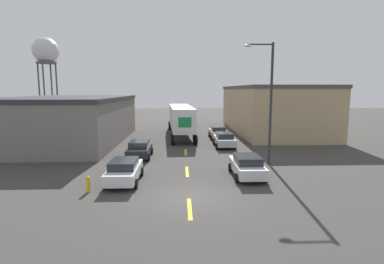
{
  "coord_description": "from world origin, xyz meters",
  "views": [
    {
      "loc": [
        -0.39,
        -15.64,
        5.83
      ],
      "look_at": [
        0.54,
        10.31,
        2.17
      ],
      "focal_mm": 28.0,
      "sensor_mm": 36.0,
      "label": 1
    }
  ],
  "objects_px": {
    "parked_car_left_far": "(140,149)",
    "parked_car_right_mid": "(224,139)",
    "water_tower": "(46,52)",
    "fire_hydrant": "(88,184)",
    "semi_truck": "(180,117)",
    "street_lamp": "(268,97)",
    "parked_car_right_far": "(218,132)",
    "parked_car_left_near": "(124,170)",
    "parked_car_right_near": "(247,166)"
  },
  "relations": [
    {
      "from": "parked_car_right_near",
      "to": "parked_car_right_mid",
      "type": "bearing_deg",
      "value": 90.0
    },
    {
      "from": "parked_car_right_far",
      "to": "street_lamp",
      "type": "distance_m",
      "value": 13.87
    },
    {
      "from": "parked_car_left_near",
      "to": "water_tower",
      "type": "relative_size",
      "value": 0.28
    },
    {
      "from": "water_tower",
      "to": "parked_car_left_near",
      "type": "bearing_deg",
      "value": -61.21
    },
    {
      "from": "fire_hydrant",
      "to": "parked_car_left_far",
      "type": "bearing_deg",
      "value": 78.92
    },
    {
      "from": "semi_truck",
      "to": "parked_car_right_near",
      "type": "height_order",
      "value": "semi_truck"
    },
    {
      "from": "parked_car_right_mid",
      "to": "parked_car_left_near",
      "type": "relative_size",
      "value": 1.0
    },
    {
      "from": "parked_car_left_far",
      "to": "water_tower",
      "type": "relative_size",
      "value": 0.28
    },
    {
      "from": "water_tower",
      "to": "parked_car_left_far",
      "type": "bearing_deg",
      "value": -55.98
    },
    {
      "from": "water_tower",
      "to": "street_lamp",
      "type": "height_order",
      "value": "water_tower"
    },
    {
      "from": "street_lamp",
      "to": "parked_car_right_near",
      "type": "bearing_deg",
      "value": -124.07
    },
    {
      "from": "parked_car_right_far",
      "to": "parked_car_left_far",
      "type": "distance_m",
      "value": 12.89
    },
    {
      "from": "parked_car_left_near",
      "to": "fire_hydrant",
      "type": "bearing_deg",
      "value": -134.35
    },
    {
      "from": "parked_car_left_near",
      "to": "street_lamp",
      "type": "relative_size",
      "value": 0.46
    },
    {
      "from": "parked_car_right_near",
      "to": "water_tower",
      "type": "bearing_deg",
      "value": 127.94
    },
    {
      "from": "fire_hydrant",
      "to": "parked_car_right_mid",
      "type": "bearing_deg",
      "value": 54.01
    },
    {
      "from": "semi_truck",
      "to": "parked_car_left_far",
      "type": "bearing_deg",
      "value": -108.87
    },
    {
      "from": "semi_truck",
      "to": "street_lamp",
      "type": "xyz_separation_m",
      "value": [
        6.81,
        -15.7,
        2.94
      ]
    },
    {
      "from": "semi_truck",
      "to": "water_tower",
      "type": "distance_m",
      "value": 32.11
    },
    {
      "from": "parked_car_right_far",
      "to": "fire_hydrant",
      "type": "distance_m",
      "value": 21.31
    },
    {
      "from": "parked_car_right_mid",
      "to": "street_lamp",
      "type": "bearing_deg",
      "value": -73.2
    },
    {
      "from": "water_tower",
      "to": "fire_hydrant",
      "type": "xyz_separation_m",
      "value": [
        19.21,
        -39.88,
        -12.1
      ]
    },
    {
      "from": "parked_car_right_near",
      "to": "parked_car_left_far",
      "type": "bearing_deg",
      "value": 142.57
    },
    {
      "from": "parked_car_right_mid",
      "to": "parked_car_left_near",
      "type": "bearing_deg",
      "value": -124.54
    },
    {
      "from": "semi_truck",
      "to": "water_tower",
      "type": "relative_size",
      "value": 1.04
    },
    {
      "from": "parked_car_right_far",
      "to": "parked_car_left_far",
      "type": "bearing_deg",
      "value": -128.63
    },
    {
      "from": "semi_truck",
      "to": "parked_car_left_near",
      "type": "distance_m",
      "value": 20.31
    },
    {
      "from": "parked_car_left_near",
      "to": "parked_car_right_mid",
      "type": "bearing_deg",
      "value": 55.46
    },
    {
      "from": "parked_car_left_far",
      "to": "parked_car_right_mid",
      "type": "bearing_deg",
      "value": 29.83
    },
    {
      "from": "street_lamp",
      "to": "water_tower",
      "type": "bearing_deg",
      "value": 132.69
    },
    {
      "from": "semi_truck",
      "to": "water_tower",
      "type": "height_order",
      "value": "water_tower"
    },
    {
      "from": "parked_car_left_near",
      "to": "semi_truck",
      "type": "bearing_deg",
      "value": 80.08
    },
    {
      "from": "parked_car_right_mid",
      "to": "water_tower",
      "type": "distance_m",
      "value": 40.96
    },
    {
      "from": "parked_car_right_near",
      "to": "water_tower",
      "type": "height_order",
      "value": "water_tower"
    },
    {
      "from": "semi_truck",
      "to": "parked_car_right_near",
      "type": "xyz_separation_m",
      "value": [
        4.56,
        -19.03,
        -1.61
      ]
    },
    {
      "from": "parked_car_right_far",
      "to": "water_tower",
      "type": "distance_m",
      "value": 37.67
    },
    {
      "from": "parked_car_left_far",
      "to": "street_lamp",
      "type": "height_order",
      "value": "street_lamp"
    },
    {
      "from": "water_tower",
      "to": "fire_hydrant",
      "type": "bearing_deg",
      "value": -64.28
    },
    {
      "from": "semi_truck",
      "to": "parked_car_right_far",
      "type": "height_order",
      "value": "semi_truck"
    },
    {
      "from": "parked_car_left_far",
      "to": "street_lamp",
      "type": "relative_size",
      "value": 0.46
    },
    {
      "from": "semi_truck",
      "to": "street_lamp",
      "type": "distance_m",
      "value": 17.37
    },
    {
      "from": "parked_car_left_far",
      "to": "water_tower",
      "type": "distance_m",
      "value": 39.25
    },
    {
      "from": "parked_car_right_near",
      "to": "parked_car_right_far",
      "type": "relative_size",
      "value": 1.0
    },
    {
      "from": "semi_truck",
      "to": "parked_car_left_near",
      "type": "height_order",
      "value": "semi_truck"
    },
    {
      "from": "fire_hydrant",
      "to": "parked_car_left_near",
      "type": "bearing_deg",
      "value": 45.65
    },
    {
      "from": "semi_truck",
      "to": "parked_car_right_near",
      "type": "relative_size",
      "value": 3.66
    },
    {
      "from": "semi_truck",
      "to": "fire_hydrant",
      "type": "relative_size",
      "value": 16.81
    },
    {
      "from": "parked_car_right_near",
      "to": "parked_car_right_far",
      "type": "height_order",
      "value": "same"
    },
    {
      "from": "semi_truck",
      "to": "parked_car_right_mid",
      "type": "relative_size",
      "value": 3.66
    },
    {
      "from": "parked_car_right_far",
      "to": "water_tower",
      "type": "height_order",
      "value": "water_tower"
    }
  ]
}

